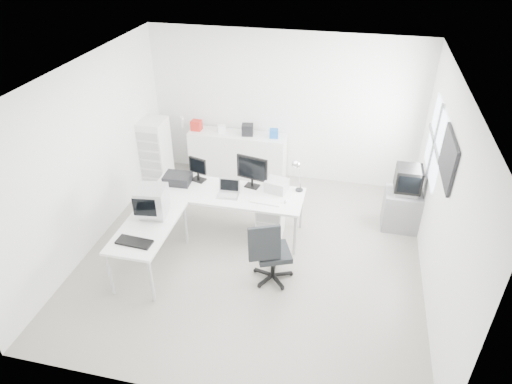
% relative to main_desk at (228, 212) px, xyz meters
% --- Properties ---
extents(floor, '(5.00, 5.00, 0.01)m').
position_rel_main_desk_xyz_m(floor, '(0.53, -0.48, -0.38)').
color(floor, beige).
rests_on(floor, ground).
extents(ceiling, '(5.00, 5.00, 0.01)m').
position_rel_main_desk_xyz_m(ceiling, '(0.53, -0.48, 2.42)').
color(ceiling, white).
rests_on(ceiling, back_wall).
extents(back_wall, '(5.00, 0.02, 2.80)m').
position_rel_main_desk_xyz_m(back_wall, '(0.53, 2.02, 1.02)').
color(back_wall, white).
rests_on(back_wall, floor).
extents(left_wall, '(0.02, 5.00, 2.80)m').
position_rel_main_desk_xyz_m(left_wall, '(-1.97, -0.48, 1.02)').
color(left_wall, white).
rests_on(left_wall, floor).
extents(right_wall, '(0.02, 5.00, 2.80)m').
position_rel_main_desk_xyz_m(right_wall, '(3.03, -0.48, 1.02)').
color(right_wall, white).
rests_on(right_wall, floor).
extents(window, '(0.02, 1.20, 1.10)m').
position_rel_main_desk_xyz_m(window, '(3.01, 0.72, 1.23)').
color(window, white).
rests_on(window, right_wall).
extents(wall_picture, '(0.04, 0.90, 0.60)m').
position_rel_main_desk_xyz_m(wall_picture, '(3.00, -0.38, 1.52)').
color(wall_picture, black).
rests_on(wall_picture, right_wall).
extents(main_desk, '(2.40, 0.80, 0.75)m').
position_rel_main_desk_xyz_m(main_desk, '(0.00, 0.00, 0.00)').
color(main_desk, white).
rests_on(main_desk, floor).
extents(side_desk, '(0.70, 1.40, 0.75)m').
position_rel_main_desk_xyz_m(side_desk, '(-0.85, -1.10, 0.00)').
color(side_desk, white).
rests_on(side_desk, floor).
extents(drawer_pedestal, '(0.40, 0.50, 0.60)m').
position_rel_main_desk_xyz_m(drawer_pedestal, '(0.70, 0.05, -0.08)').
color(drawer_pedestal, white).
rests_on(drawer_pedestal, floor).
extents(inkjet_printer, '(0.44, 0.35, 0.15)m').
position_rel_main_desk_xyz_m(inkjet_printer, '(-0.85, 0.10, 0.45)').
color(inkjet_printer, black).
rests_on(inkjet_printer, main_desk).
extents(lcd_monitor_small, '(0.35, 0.26, 0.39)m').
position_rel_main_desk_xyz_m(lcd_monitor_small, '(-0.55, 0.25, 0.57)').
color(lcd_monitor_small, black).
rests_on(lcd_monitor_small, main_desk).
extents(lcd_monitor_large, '(0.55, 0.31, 0.53)m').
position_rel_main_desk_xyz_m(lcd_monitor_large, '(0.35, 0.25, 0.64)').
color(lcd_monitor_large, black).
rests_on(lcd_monitor_large, main_desk).
extents(laptop, '(0.31, 0.32, 0.20)m').
position_rel_main_desk_xyz_m(laptop, '(0.05, -0.10, 0.47)').
color(laptop, '#B7B7BA').
rests_on(laptop, main_desk).
extents(white_keyboard, '(0.47, 0.17, 0.02)m').
position_rel_main_desk_xyz_m(white_keyboard, '(0.65, -0.15, 0.38)').
color(white_keyboard, white).
rests_on(white_keyboard, main_desk).
extents(white_mouse, '(0.06, 0.06, 0.06)m').
position_rel_main_desk_xyz_m(white_mouse, '(0.95, -0.10, 0.40)').
color(white_mouse, white).
rests_on(white_mouse, main_desk).
extents(laser_printer, '(0.38, 0.34, 0.19)m').
position_rel_main_desk_xyz_m(laser_printer, '(0.75, 0.22, 0.47)').
color(laser_printer, '#ADADAD').
rests_on(laser_printer, main_desk).
extents(desk_lamp, '(0.20, 0.20, 0.49)m').
position_rel_main_desk_xyz_m(desk_lamp, '(1.10, 0.30, 0.62)').
color(desk_lamp, silver).
rests_on(desk_lamp, main_desk).
extents(crt_monitor, '(0.46, 0.46, 0.47)m').
position_rel_main_desk_xyz_m(crt_monitor, '(-0.85, -0.85, 0.61)').
color(crt_monitor, '#B7B7BA').
rests_on(crt_monitor, side_desk).
extents(black_keyboard, '(0.50, 0.22, 0.03)m').
position_rel_main_desk_xyz_m(black_keyboard, '(-0.85, -1.50, 0.39)').
color(black_keyboard, black).
rests_on(black_keyboard, side_desk).
extents(office_chair, '(0.78, 0.78, 1.03)m').
position_rel_main_desk_xyz_m(office_chair, '(0.93, -0.95, 0.14)').
color(office_chair, '#25282A').
rests_on(office_chair, floor).
extents(tv_cabinet, '(0.60, 0.49, 0.66)m').
position_rel_main_desk_xyz_m(tv_cabinet, '(2.75, 0.75, -0.05)').
color(tv_cabinet, slate).
rests_on(tv_cabinet, floor).
extents(crt_tv, '(0.50, 0.48, 0.45)m').
position_rel_main_desk_xyz_m(crt_tv, '(2.75, 0.75, 0.51)').
color(crt_tv, black).
rests_on(crt_tv, tv_cabinet).
extents(sideboard, '(1.85, 0.46, 0.92)m').
position_rel_main_desk_xyz_m(sideboard, '(-0.29, 1.76, 0.09)').
color(sideboard, white).
rests_on(sideboard, floor).
extents(clutter_box_a, '(0.19, 0.17, 0.19)m').
position_rel_main_desk_xyz_m(clutter_box_a, '(-1.09, 1.76, 0.64)').
color(clutter_box_a, red).
rests_on(clutter_box_a, sideboard).
extents(clutter_box_b, '(0.18, 0.17, 0.14)m').
position_rel_main_desk_xyz_m(clutter_box_b, '(-0.59, 1.76, 0.62)').
color(clutter_box_b, white).
rests_on(clutter_box_b, sideboard).
extents(clutter_box_c, '(0.24, 0.22, 0.21)m').
position_rel_main_desk_xyz_m(clutter_box_c, '(-0.09, 1.76, 0.65)').
color(clutter_box_c, black).
rests_on(clutter_box_c, sideboard).
extents(clutter_box_d, '(0.18, 0.16, 0.16)m').
position_rel_main_desk_xyz_m(clutter_box_d, '(0.41, 1.76, 0.63)').
color(clutter_box_d, '#1855AD').
rests_on(clutter_box_d, sideboard).
extents(clutter_bottle, '(0.07, 0.07, 0.22)m').
position_rel_main_desk_xyz_m(clutter_bottle, '(-1.39, 1.80, 0.66)').
color(clutter_bottle, white).
rests_on(clutter_bottle, sideboard).
extents(filing_cabinet, '(0.44, 0.53, 1.27)m').
position_rel_main_desk_xyz_m(filing_cabinet, '(-1.75, 1.24, 0.26)').
color(filing_cabinet, white).
rests_on(filing_cabinet, floor).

